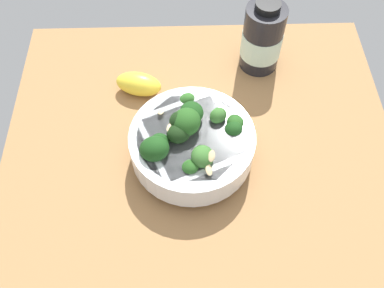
% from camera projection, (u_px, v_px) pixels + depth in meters
% --- Properties ---
extents(ground_plane, '(0.67, 0.67, 0.04)m').
position_uv_depth(ground_plane, '(201.00, 170.00, 0.73)').
color(ground_plane, '#996D42').
extents(bowl_of_broccoli, '(0.20, 0.20, 0.11)m').
position_uv_depth(bowl_of_broccoli, '(191.00, 142.00, 0.69)').
color(bowl_of_broccoli, white).
rests_on(bowl_of_broccoli, ground_plane).
extents(lemon_wedge, '(0.09, 0.06, 0.04)m').
position_uv_depth(lemon_wedge, '(139.00, 84.00, 0.78)').
color(lemon_wedge, yellow).
rests_on(lemon_wedge, ground_plane).
extents(bottle_tall, '(0.07, 0.07, 0.14)m').
position_uv_depth(bottle_tall, '(262.00, 39.00, 0.79)').
color(bottle_tall, black).
rests_on(bottle_tall, ground_plane).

